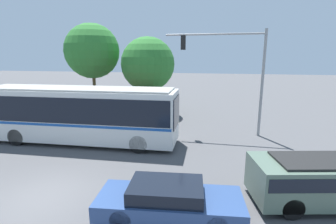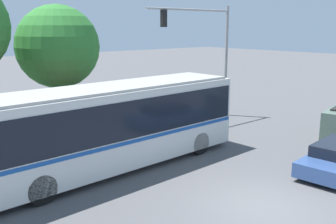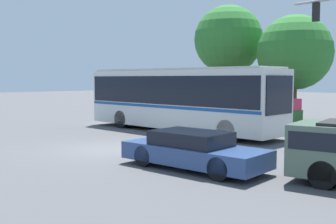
% 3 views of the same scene
% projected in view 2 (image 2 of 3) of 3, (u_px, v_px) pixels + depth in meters
% --- Properties ---
extents(ground_plane, '(140.00, 140.00, 0.00)m').
position_uv_depth(ground_plane, '(262.00, 206.00, 12.31)').
color(ground_plane, '#4C4C4F').
extents(city_bus, '(11.87, 3.04, 3.34)m').
position_uv_depth(city_bus, '(109.00, 123.00, 15.12)').
color(city_bus, silver).
rests_on(city_bus, ground).
extents(traffic_light_pole, '(6.31, 0.24, 6.78)m').
position_uv_depth(traffic_light_pole, '(209.00, 44.00, 23.00)').
color(traffic_light_pole, gray).
rests_on(traffic_light_pole, ground).
extents(flowering_hedge, '(7.06, 1.54, 1.67)m').
position_uv_depth(flowering_hedge, '(56.00, 123.00, 19.51)').
color(flowering_hedge, '#286028').
rests_on(flowering_hedge, ground).
extents(street_tree_centre, '(4.71, 4.71, 6.81)m').
position_uv_depth(street_tree_centre, '(58.00, 47.00, 21.98)').
color(street_tree_centre, brown).
rests_on(street_tree_centre, ground).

